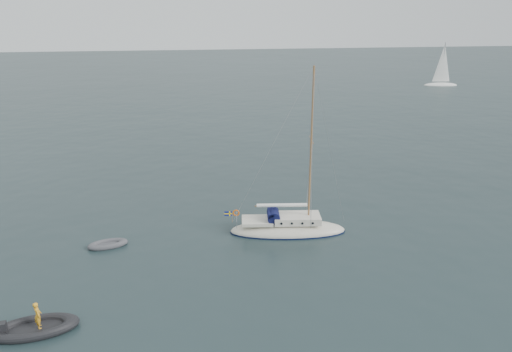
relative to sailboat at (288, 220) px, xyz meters
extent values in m
plane|color=black|center=(-3.33, -2.06, -0.90)|extent=(300.00, 300.00, 0.00)
ellipsoid|color=silver|center=(0.00, 0.00, -0.77)|extent=(7.90, 2.46, 1.32)
cube|color=beige|center=(0.61, 0.00, 0.14)|extent=(3.16, 1.67, 0.48)
cube|color=silver|center=(-2.11, 0.00, 0.00)|extent=(2.11, 1.67, 0.22)
cylinder|color=#0D1037|center=(-1.01, 0.00, 0.38)|extent=(0.84, 1.45, 0.84)
cube|color=#0D1037|center=(-1.19, 0.00, 0.56)|extent=(0.40, 1.45, 0.35)
cylinder|color=#996643|center=(1.40, 0.00, 5.16)|extent=(0.13, 0.13, 10.54)
cylinder|color=#996643|center=(1.40, 0.00, 5.69)|extent=(0.04, 1.93, 0.04)
cylinder|color=#996643|center=(-0.44, 0.00, 1.08)|extent=(3.69, 0.09, 0.09)
cylinder|color=white|center=(-0.44, 0.00, 1.12)|extent=(3.43, 0.25, 0.25)
cylinder|color=gray|center=(-3.52, 0.00, 0.38)|extent=(0.04, 1.93, 0.04)
torus|color=#E65809|center=(-3.56, 0.53, 0.38)|extent=(0.47, 0.09, 0.47)
cylinder|color=#996643|center=(-3.82, 0.00, 0.29)|extent=(0.03, 0.03, 0.79)
cube|color=navy|center=(-4.09, 0.00, 0.55)|extent=(0.53, 0.02, 0.33)
cube|color=yellow|center=(-4.09, 0.00, 0.55)|extent=(0.54, 0.03, 0.08)
cube|color=yellow|center=(-3.99, 0.00, 0.55)|extent=(0.08, 0.03, 0.35)
cylinder|color=black|center=(-0.53, 0.84, 0.14)|extent=(0.16, 0.05, 0.16)
cylinder|color=black|center=(-0.53, -0.84, 0.14)|extent=(0.16, 0.05, 0.16)
cylinder|color=black|center=(0.17, 0.84, 0.14)|extent=(0.16, 0.05, 0.16)
cylinder|color=black|center=(0.17, -0.84, 0.14)|extent=(0.16, 0.05, 0.16)
cylinder|color=black|center=(0.88, 0.84, 0.14)|extent=(0.16, 0.05, 0.16)
cylinder|color=black|center=(0.88, -0.84, 0.14)|extent=(0.16, 0.05, 0.16)
cylinder|color=black|center=(1.58, 0.84, 0.14)|extent=(0.16, 0.05, 0.16)
cylinder|color=black|center=(1.58, -0.84, 0.14)|extent=(0.16, 0.05, 0.16)
cube|color=#4F4F54|center=(-12.02, -0.42, -0.79)|extent=(1.56, 0.64, 0.09)
cube|color=black|center=(-14.29, -9.09, -0.75)|extent=(2.54, 1.06, 0.13)
cube|color=black|center=(-15.67, -9.09, -0.42)|extent=(0.37, 0.37, 0.64)
imported|color=orange|center=(-14.08, -9.09, -0.02)|extent=(0.42, 0.56, 1.38)
ellipsoid|color=white|center=(42.76, 60.10, -0.84)|extent=(6.48, 2.16, 1.08)
cylinder|color=gray|center=(42.76, 60.10, 3.42)|extent=(0.11, 0.11, 7.56)
cone|color=white|center=(42.71, 60.10, 3.42)|extent=(3.46, 3.46, 7.02)
camera|label=1|loc=(-6.73, -30.65, 14.01)|focal=35.00mm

